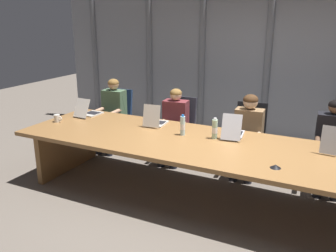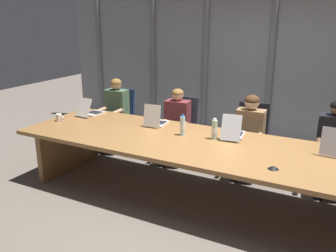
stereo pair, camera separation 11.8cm
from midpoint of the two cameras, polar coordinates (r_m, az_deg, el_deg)
ground_plane at (r=4.54m, az=8.87°, el=-12.02°), size 16.58×16.58×0.00m
conference_table at (r=4.28m, az=9.25°, el=-4.74°), size 5.19×1.37×0.74m
curtain_backdrop at (r=6.41m, az=16.79°, el=9.17°), size 8.29×0.17×2.78m
laptop_left_end at (r=5.59m, az=-11.44°, el=2.26°), size 0.26×0.44×0.28m
laptop_left_mid at (r=4.97m, az=-1.22°, el=0.81°), size 0.27×0.40×0.31m
laptop_center at (r=4.57m, az=10.91°, el=-0.97°), size 0.29×0.49×0.32m
laptop_right_mid at (r=4.37m, az=25.20°, el=-3.15°), size 0.26×0.40×0.32m
office_chair_left_end at (r=6.32m, az=-7.16°, el=0.12°), size 0.60×0.60×0.97m
office_chair_left_mid at (r=5.75m, az=2.54°, el=-1.53°), size 0.60×0.60×0.95m
office_chair_center at (r=5.40m, az=13.28°, el=-3.18°), size 0.60×0.60×0.98m
office_chair_right_mid at (r=5.26m, az=25.23°, el=-5.12°), size 0.60×0.61×0.93m
person_left_end at (r=6.09m, az=-7.89°, el=2.44°), size 0.39×0.56×1.19m
person_left_mid at (r=5.53m, az=1.76°, el=0.72°), size 0.42×0.57×1.12m
person_center at (r=5.15m, az=13.19°, el=-0.66°), size 0.42×0.56×1.15m
person_right_mid at (r=5.02m, az=25.12°, el=-2.31°), size 0.43×0.57×1.18m
water_bottle_primary at (r=4.54m, az=3.04°, el=0.02°), size 0.06×0.06×0.26m
water_bottle_secondary at (r=4.44m, az=8.05°, el=-0.56°), size 0.07×0.07×0.26m
coffee_mug_near at (r=5.37m, az=-16.10°, el=1.29°), size 0.13×0.08×0.10m
conference_mic_middle at (r=3.74m, az=17.06°, el=-6.24°), size 0.11×0.11×0.03m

